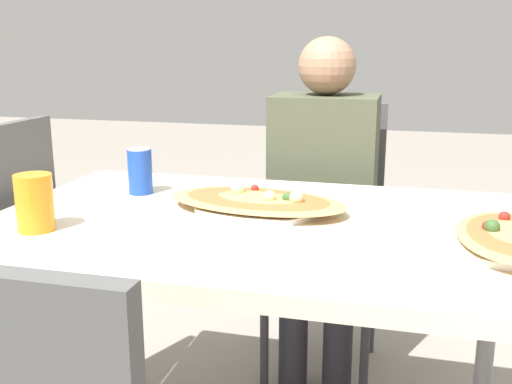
# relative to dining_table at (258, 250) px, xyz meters

# --- Properties ---
(dining_table) EXTENTS (1.27, 0.83, 0.76)m
(dining_table) POSITION_rel_dining_table_xyz_m (0.00, 0.00, 0.00)
(dining_table) COLOR beige
(dining_table) RESTS_ON ground_plane
(chair_far_seated) EXTENTS (0.40, 0.40, 0.96)m
(chair_far_seated) POSITION_rel_dining_table_xyz_m (0.06, 0.75, -0.15)
(chair_far_seated) COLOR #4C4C4C
(chair_far_seated) RESTS_ON ground_plane
(person_seated) EXTENTS (0.34, 0.27, 1.19)m
(person_seated) POSITION_rel_dining_table_xyz_m (0.06, 0.63, 0.01)
(person_seated) COLOR #2D2D38
(person_seated) RESTS_ON ground_plane
(pizza_main) EXTENTS (0.49, 0.31, 0.06)m
(pizza_main) POSITION_rel_dining_table_xyz_m (-0.02, 0.08, 0.10)
(pizza_main) COLOR white
(pizza_main) RESTS_ON dining_table
(soda_can) EXTENTS (0.07, 0.07, 0.12)m
(soda_can) POSITION_rel_dining_table_xyz_m (-0.38, 0.16, 0.14)
(soda_can) COLOR #1E47B2
(soda_can) RESTS_ON dining_table
(drink_glass) EXTENTS (0.08, 0.08, 0.13)m
(drink_glass) POSITION_rel_dining_table_xyz_m (-0.46, -0.20, 0.14)
(drink_glass) COLOR orange
(drink_glass) RESTS_ON dining_table
(pizza_second) EXTENTS (0.30, 0.37, 0.06)m
(pizza_second) POSITION_rel_dining_table_xyz_m (0.55, -0.06, 0.09)
(pizza_second) COLOR white
(pizza_second) RESTS_ON dining_table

